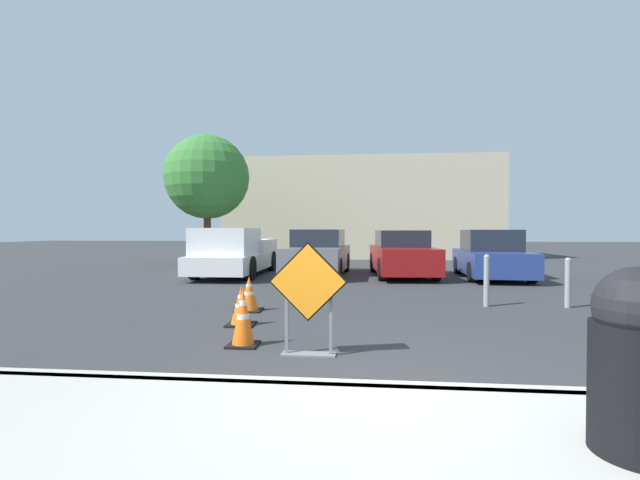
# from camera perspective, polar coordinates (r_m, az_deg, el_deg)

# --- Properties ---
(ground_plane) EXTENTS (96.00, 96.00, 0.00)m
(ground_plane) POSITION_cam_1_polar(r_m,az_deg,el_deg) (13.95, 6.25, -5.04)
(ground_plane) COLOR #333335
(curb_lip) EXTENTS (25.73, 0.20, 0.14)m
(curb_lip) POSITION_cam_1_polar(r_m,az_deg,el_deg) (4.13, 8.14, -19.36)
(curb_lip) COLOR #ADAAA3
(curb_lip) RESTS_ON ground_plane
(road_closed_sign) EXTENTS (0.96, 0.20, 1.39)m
(road_closed_sign) POSITION_cam_1_polar(r_m,az_deg,el_deg) (5.21, -1.59, -7.11)
(road_closed_sign) COLOR black
(road_closed_sign) RESTS_ON ground_plane
(traffic_cone_nearest) EXTENTS (0.40, 0.40, 0.78)m
(traffic_cone_nearest) POSITION_cam_1_polar(r_m,az_deg,el_deg) (5.82, -10.22, -10.09)
(traffic_cone_nearest) COLOR black
(traffic_cone_nearest) RESTS_ON ground_plane
(traffic_cone_second) EXTENTS (0.44, 0.44, 0.63)m
(traffic_cone_second) POSITION_cam_1_polar(r_m,az_deg,el_deg) (7.07, -10.48, -8.70)
(traffic_cone_second) COLOR black
(traffic_cone_second) RESTS_ON ground_plane
(traffic_cone_third) EXTENTS (0.48, 0.48, 0.66)m
(traffic_cone_third) POSITION_cam_1_polar(r_m,az_deg,el_deg) (8.27, -9.44, -7.13)
(traffic_cone_third) COLOR black
(traffic_cone_third) RESTS_ON ground_plane
(pickup_truck) EXTENTS (2.00, 5.35, 1.60)m
(pickup_truck) POSITION_cam_1_polar(r_m,az_deg,el_deg) (14.72, -11.39, -1.91)
(pickup_truck) COLOR silver
(pickup_truck) RESTS_ON ground_plane
(parked_car_nearest) EXTENTS (2.05, 4.57, 1.56)m
(parked_car_nearest) POSITION_cam_1_polar(r_m,az_deg,el_deg) (14.64, -0.22, -1.88)
(parked_car_nearest) COLOR slate
(parked_car_nearest) RESTS_ON ground_plane
(parked_car_second) EXTENTS (2.05, 4.56, 1.54)m
(parked_car_second) POSITION_cam_1_polar(r_m,az_deg,el_deg) (14.62, 10.82, -1.93)
(parked_car_second) COLOR maroon
(parked_car_second) RESTS_ON ground_plane
(parked_car_third) EXTENTS (2.05, 4.25, 1.56)m
(parked_car_third) POSITION_cam_1_polar(r_m,az_deg,el_deg) (14.85, 21.83, -2.02)
(parked_car_third) COLOR navy
(parked_car_third) RESTS_ON ground_plane
(trash_bin) EXTENTS (0.54, 0.54, 1.16)m
(trash_bin) POSITION_cam_1_polar(r_m,az_deg,el_deg) (3.37, 36.74, -12.63)
(trash_bin) COLOR black
(trash_bin) RESTS_ON sidewalk_strip
(bollard_nearest) EXTENTS (0.12, 0.12, 1.05)m
(bollard_nearest) POSITION_cam_1_polar(r_m,az_deg,el_deg) (9.24, 21.32, -4.87)
(bollard_nearest) COLOR gray
(bollard_nearest) RESTS_ON ground_plane
(bollard_second) EXTENTS (0.12, 0.12, 1.00)m
(bollard_second) POSITION_cam_1_polar(r_m,az_deg,el_deg) (9.78, 30.14, -4.78)
(bollard_second) COLOR gray
(bollard_second) RESTS_ON ground_plane
(building_facade_backdrop) EXTENTS (15.07, 5.00, 5.54)m
(building_facade_backdrop) POSITION_cam_1_polar(r_m,az_deg,el_deg) (25.11, 5.40, 4.08)
(building_facade_backdrop) COLOR beige
(building_facade_backdrop) RESTS_ON ground_plane
(street_tree_behind_lot) EXTENTS (3.75, 3.75, 5.80)m
(street_tree_behind_lot) POSITION_cam_1_polar(r_m,az_deg,el_deg) (19.98, -14.83, 8.08)
(street_tree_behind_lot) COLOR #513823
(street_tree_behind_lot) RESTS_ON ground_plane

